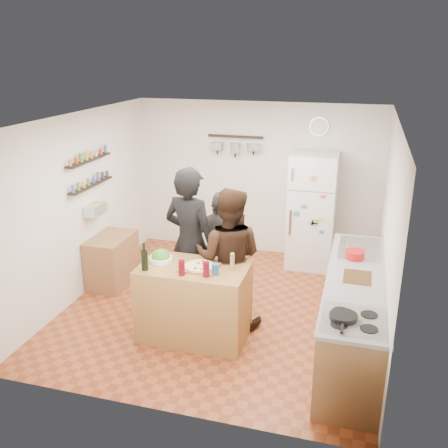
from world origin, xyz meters
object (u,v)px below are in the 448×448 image
(pepper_mill, at_px, (232,263))
(salt_canister, at_px, (215,269))
(person_left, at_px, (190,243))
(fridge, at_px, (312,211))
(person_center, at_px, (229,258))
(person_back, at_px, (221,248))
(salad_bowl, at_px, (161,259))
(red_bowl, at_px, (355,254))
(prep_island, at_px, (194,302))
(wine_bottle, at_px, (145,260))
(side_table, at_px, (112,260))
(wall_clock, at_px, (319,126))
(skillet, at_px, (343,317))
(counter_run, at_px, (354,315))

(pepper_mill, bearing_deg, salt_canister, -131.42)
(person_left, relative_size, fridge, 1.08)
(person_center, xyz_separation_m, person_back, (-0.25, 0.56, -0.11))
(salad_bowl, relative_size, red_bowl, 1.14)
(prep_island, relative_size, wine_bottle, 5.37)
(person_center, height_order, side_table, person_center)
(prep_island, relative_size, salt_canister, 10.31)
(prep_island, distance_m, person_back, 1.04)
(salad_bowl, height_order, wine_bottle, wine_bottle)
(wine_bottle, xyz_separation_m, person_center, (0.80, 0.65, -0.15))
(salad_bowl, relative_size, person_left, 0.14)
(wine_bottle, bearing_deg, person_center, 39.26)
(person_left, xyz_separation_m, fridge, (1.30, 1.97, -0.08))
(person_left, bearing_deg, wall_clock, -106.14)
(salt_canister, relative_size, wall_clock, 0.40)
(wine_bottle, bearing_deg, wall_clock, 62.85)
(prep_island, xyz_separation_m, skillet, (1.72, -0.74, 0.49))
(prep_island, bearing_deg, person_center, 55.28)
(salad_bowl, xyz_separation_m, person_back, (0.47, 0.94, -0.17))
(salad_bowl, xyz_separation_m, wine_bottle, (-0.08, -0.27, 0.09))
(person_left, bearing_deg, pepper_mill, 157.14)
(salad_bowl, relative_size, wine_bottle, 1.14)
(counter_run, height_order, skillet, skillet)
(person_back, bearing_deg, counter_run, 169.08)
(side_table, bearing_deg, person_back, -1.35)
(prep_island, xyz_separation_m, person_left, (-0.23, 0.55, 0.52))
(pepper_mill, xyz_separation_m, skillet, (1.27, -0.79, -0.05))
(salt_canister, distance_m, side_table, 2.32)
(fridge, bearing_deg, wall_clock, 90.00)
(pepper_mill, relative_size, counter_run, 0.06)
(pepper_mill, xyz_separation_m, wall_clock, (0.62, 2.80, 1.16))
(prep_island, bearing_deg, counter_run, 6.73)
(fridge, height_order, side_table, fridge)
(skillet, bearing_deg, counter_run, 84.04)
(pepper_mill, distance_m, person_center, 0.43)
(person_left, relative_size, person_back, 1.27)
(red_bowl, bearing_deg, skillet, -91.94)
(person_center, height_order, skillet, person_center)
(salad_bowl, distance_m, person_center, 0.82)
(skillet, bearing_deg, side_table, 152.04)
(pepper_mill, xyz_separation_m, fridge, (0.62, 2.47, -0.09))
(skillet, bearing_deg, prep_island, 156.65)
(red_bowl, bearing_deg, prep_island, -157.45)
(pepper_mill, bearing_deg, fridge, 75.85)
(person_left, distance_m, skillet, 2.34)
(wine_bottle, xyz_separation_m, counter_run, (2.32, 0.44, -0.58))
(fridge, bearing_deg, skillet, -78.72)
(salad_bowl, distance_m, red_bowl, 2.30)
(prep_island, bearing_deg, salt_canister, -21.80)
(prep_island, relative_size, red_bowl, 5.34)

